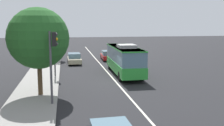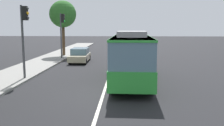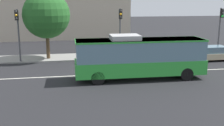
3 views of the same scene
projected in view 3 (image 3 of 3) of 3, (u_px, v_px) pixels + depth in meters
The scene contains 9 objects.
ground_plane at pixel (93, 75), 22.64m from camera, with size 160.00×160.00×0.00m, color black.
sidewalk_kerb at pixel (86, 57), 29.64m from camera, with size 80.00×3.62×0.14m, color gray.
lane_centre_line at pixel (93, 75), 22.64m from camera, with size 76.00×0.16×0.01m, color silver.
transit_bus at pixel (140, 56), 21.25m from camera, with size 10.04×2.68×3.46m.
sedan_beige at pixel (211, 53), 27.99m from camera, with size 4.53×1.89×1.46m.
traffic_light_near_corner at pixel (220, 23), 30.00m from camera, with size 0.34×0.62×5.20m.
traffic_light_mid_block at pixel (120, 25), 27.96m from camera, with size 0.34×0.62×5.20m.
traffic_light_far_corner at pixel (18, 27), 26.20m from camera, with size 0.34×0.62×5.20m.
street_tree_kerbside_left at pixel (46, 15), 27.52m from camera, with size 4.73×4.73×6.95m.
Camera 3 is at (-2.25, -21.79, 6.01)m, focal length 44.18 mm.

